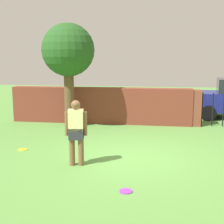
{
  "coord_description": "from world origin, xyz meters",
  "views": [
    {
      "loc": [
        0.71,
        -7.91,
        2.64
      ],
      "look_at": [
        -0.6,
        1.19,
        1.0
      ],
      "focal_mm": 49.61,
      "sensor_mm": 36.0,
      "label": 1
    }
  ],
  "objects_px": {
    "frisbee_yellow": "(23,150)",
    "person": "(76,130)",
    "frisbee_purple": "(126,191)",
    "tree": "(68,52)"
  },
  "relations": [
    {
      "from": "tree",
      "to": "person",
      "type": "height_order",
      "value": "tree"
    },
    {
      "from": "person",
      "to": "frisbee_yellow",
      "type": "relative_size",
      "value": 6.0
    },
    {
      "from": "frisbee_purple",
      "to": "frisbee_yellow",
      "type": "distance_m",
      "value": 4.0
    },
    {
      "from": "frisbee_yellow",
      "to": "person",
      "type": "bearing_deg",
      "value": -28.55
    },
    {
      "from": "frisbee_purple",
      "to": "frisbee_yellow",
      "type": "height_order",
      "value": "same"
    },
    {
      "from": "tree",
      "to": "frisbee_yellow",
      "type": "xyz_separation_m",
      "value": [
        -0.52,
        -3.12,
        -2.82
      ]
    },
    {
      "from": "tree",
      "to": "frisbee_yellow",
      "type": "distance_m",
      "value": 4.24
    },
    {
      "from": "person",
      "to": "frisbee_purple",
      "type": "distance_m",
      "value": 2.11
    },
    {
      "from": "person",
      "to": "frisbee_yellow",
      "type": "distance_m",
      "value": 2.3
    },
    {
      "from": "frisbee_purple",
      "to": "frisbee_yellow",
      "type": "relative_size",
      "value": 1.0
    }
  ]
}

